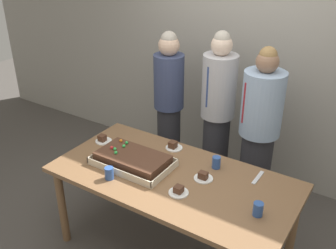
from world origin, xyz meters
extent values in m
cube|color=#9E998E|center=(0.00, 1.60, 1.50)|extent=(8.00, 0.12, 3.00)
cube|color=brown|center=(0.00, 0.00, 0.78)|extent=(1.94, 0.97, 0.04)
cylinder|color=brown|center=(-0.89, -0.40, 0.38)|extent=(0.07, 0.07, 0.76)
cylinder|color=brown|center=(-0.89, 0.40, 0.38)|extent=(0.07, 0.07, 0.76)
cylinder|color=brown|center=(0.89, 0.40, 0.38)|extent=(0.07, 0.07, 0.76)
cube|color=beige|center=(-0.36, -0.05, 0.80)|extent=(0.65, 0.39, 0.01)
cube|color=beige|center=(-0.36, -0.24, 0.83)|extent=(0.65, 0.01, 0.05)
cube|color=beige|center=(-0.36, 0.14, 0.83)|extent=(0.65, 0.01, 0.05)
cube|color=beige|center=(-0.69, -0.05, 0.83)|extent=(0.01, 0.39, 0.05)
cube|color=beige|center=(-0.04, -0.05, 0.83)|extent=(0.01, 0.39, 0.05)
cube|color=#4C2D1E|center=(-0.36, -0.05, 0.85)|extent=(0.58, 0.32, 0.09)
sphere|color=red|center=(-0.57, -0.07, 0.91)|extent=(0.03, 0.03, 0.03)
sphere|color=orange|center=(-0.58, 0.07, 0.91)|extent=(0.03, 0.03, 0.03)
sphere|color=green|center=(-0.51, 0.06, 0.91)|extent=(0.03, 0.03, 0.03)
sphere|color=green|center=(-0.53, -0.07, 0.91)|extent=(0.03, 0.03, 0.03)
sphere|color=green|center=(-0.48, -0.11, 0.91)|extent=(0.03, 0.03, 0.03)
sphere|color=green|center=(-0.50, 0.01, 0.91)|extent=(0.03, 0.03, 0.03)
cylinder|color=white|center=(-0.22, 0.37, 0.80)|extent=(0.15, 0.15, 0.01)
cube|color=#4C2D1E|center=(-0.23, 0.36, 0.84)|extent=(0.06, 0.07, 0.06)
cylinder|color=white|center=(0.16, -0.17, 0.80)|extent=(0.15, 0.15, 0.01)
cube|color=#4C2D1E|center=(0.16, -0.17, 0.83)|extent=(0.06, 0.06, 0.05)
cylinder|color=white|center=(0.22, 0.09, 0.80)|extent=(0.15, 0.15, 0.01)
cube|color=#4C2D1E|center=(0.22, 0.08, 0.83)|extent=(0.07, 0.05, 0.06)
cylinder|color=white|center=(-0.83, 0.12, 0.80)|extent=(0.15, 0.15, 0.01)
cube|color=#4C2D1E|center=(-0.84, 0.11, 0.83)|extent=(0.06, 0.06, 0.06)
cylinder|color=#2D5199|center=(0.74, -0.09, 0.85)|extent=(0.07, 0.07, 0.10)
cylinder|color=#2D5199|center=(-0.40, -0.30, 0.85)|extent=(0.07, 0.07, 0.10)
cylinder|color=#2D5199|center=(0.23, 0.29, 0.85)|extent=(0.07, 0.07, 0.10)
cube|color=silver|center=(0.58, 0.33, 0.80)|extent=(0.03, 0.20, 0.01)
cylinder|color=#28282D|center=(-0.13, 1.03, 0.44)|extent=(0.27, 0.27, 0.88)
cylinder|color=#B2B2B7|center=(-0.13, 1.03, 1.19)|extent=(0.34, 0.34, 0.62)
cube|color=navy|center=(-0.16, 0.88, 1.22)|extent=(0.04, 0.02, 0.40)
sphere|color=beige|center=(-0.13, 1.03, 1.59)|extent=(0.20, 0.20, 0.20)
sphere|color=#B2A899|center=(-0.13, 1.03, 1.65)|extent=(0.16, 0.16, 0.16)
cylinder|color=#28282D|center=(-0.69, 1.01, 0.42)|extent=(0.25, 0.25, 0.85)
cylinder|color=#384266|center=(-0.69, 1.01, 1.13)|extent=(0.32, 0.32, 0.57)
sphere|color=beige|center=(-0.69, 1.01, 1.51)|extent=(0.21, 0.21, 0.21)
sphere|color=#B2A899|center=(-0.69, 1.01, 1.57)|extent=(0.17, 0.17, 0.17)
cylinder|color=#28282D|center=(0.35, 0.92, 0.43)|extent=(0.30, 0.30, 0.86)
cylinder|color=#93ADCC|center=(0.35, 0.92, 1.16)|extent=(0.37, 0.37, 0.59)
cube|color=maroon|center=(0.25, 0.78, 1.19)|extent=(0.04, 0.02, 0.38)
sphere|color=#8C664C|center=(0.35, 0.92, 1.55)|extent=(0.20, 0.20, 0.20)
sphere|color=olive|center=(0.35, 0.92, 1.60)|extent=(0.15, 0.15, 0.15)
camera|label=1|loc=(1.35, -2.18, 2.55)|focal=41.52mm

